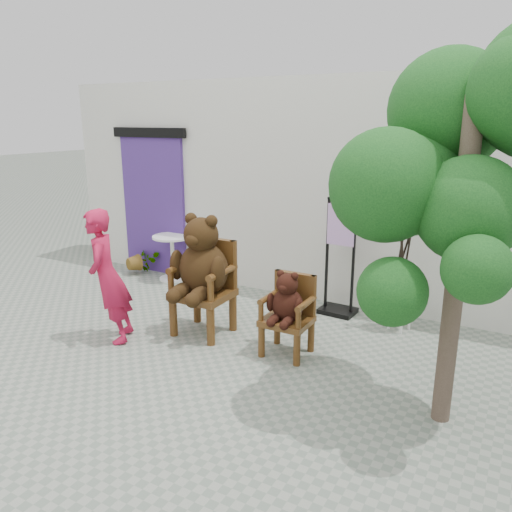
# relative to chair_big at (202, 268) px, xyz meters

# --- Properties ---
(ground_plane) EXTENTS (60.00, 60.00, 0.00)m
(ground_plane) POSITION_rel_chair_big_xyz_m (0.90, -0.91, -0.80)
(ground_plane) COLOR gray
(ground_plane) RESTS_ON ground
(back_wall) EXTENTS (9.00, 1.00, 3.00)m
(back_wall) POSITION_rel_chair_big_xyz_m (0.90, 2.19, 0.70)
(back_wall) COLOR silver
(back_wall) RESTS_ON ground
(doorway) EXTENTS (1.40, 0.11, 2.33)m
(doorway) POSITION_rel_chair_big_xyz_m (-2.10, 1.67, 0.36)
(doorway) COLOR #47287A
(doorway) RESTS_ON ground
(chair_big) EXTENTS (0.71, 0.75, 1.43)m
(chair_big) POSITION_rel_chair_big_xyz_m (0.00, 0.00, 0.00)
(chair_big) COLOR #43270E
(chair_big) RESTS_ON ground
(chair_small) EXTENTS (0.50, 0.50, 0.94)m
(chair_small) POSITION_rel_chair_big_xyz_m (1.10, -0.01, -0.25)
(chair_small) COLOR #43270E
(chair_small) RESTS_ON ground
(person) EXTENTS (0.60, 0.66, 1.52)m
(person) POSITION_rel_chair_big_xyz_m (-0.80, -0.69, -0.04)
(person) COLOR #B4163B
(person) RESTS_ON ground
(cafe_table) EXTENTS (0.60, 0.60, 0.70)m
(cafe_table) POSITION_rel_chair_big_xyz_m (-1.59, 1.44, -0.36)
(cafe_table) COLOR white
(cafe_table) RESTS_ON ground
(display_stand) EXTENTS (0.47, 0.38, 1.51)m
(display_stand) POSITION_rel_chair_big_xyz_m (1.18, 1.35, -0.22)
(display_stand) COLOR black
(display_stand) RESTS_ON ground
(stool_bucket) EXTENTS (0.32, 0.32, 1.45)m
(stool_bucket) POSITION_rel_chair_big_xyz_m (2.00, 1.21, -0.16)
(stool_bucket) COLOR white
(stool_bucket) RESTS_ON ground
(tree) EXTENTS (1.94, 1.76, 3.18)m
(tree) POSITION_rel_chair_big_xyz_m (2.70, -0.38, 1.42)
(tree) COLOR #413227
(tree) RESTS_ON ground
(potted_plant) EXTENTS (0.53, 0.50, 0.47)m
(potted_plant) POSITION_rel_chair_big_xyz_m (-2.23, 1.44, -0.57)
(potted_plant) COLOR #0F3713
(potted_plant) RESTS_ON ground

